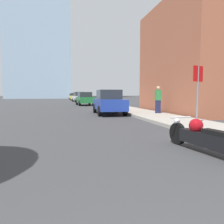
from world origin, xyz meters
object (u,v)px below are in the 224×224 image
motorcycle (204,137)px  parked_car_blue (109,102)px  parked_car_green (85,99)px  parked_car_white (79,97)px  pedestrian (158,99)px  parked_car_silver (73,96)px  parked_car_yellow (75,97)px  stop_sign (198,85)px

motorcycle → parked_car_blue: bearing=82.4°
parked_car_blue → parked_car_green: parked_car_blue is taller
parked_car_white → pedestrian: size_ratio=2.68×
motorcycle → parked_car_silver: (-0.18, 55.04, 0.41)m
parked_car_yellow → stop_sign: 41.63m
motorcycle → parked_car_blue: 9.89m
parked_car_green → stop_sign: size_ratio=1.89×
motorcycle → parked_car_green: 22.02m
parked_car_white → stop_sign: (2.16, -31.04, 0.84)m
motorcycle → parked_car_yellow: bearing=82.4°
parked_car_white → parked_car_silver: (-0.04, 20.77, -0.07)m
parked_car_white → parked_car_blue: bearing=-95.4°
motorcycle → parked_car_yellow: parked_car_yellow is taller
motorcycle → parked_car_blue: size_ratio=0.60×
parked_car_green → stop_sign: bearing=-85.9°
parked_car_silver → parked_car_yellow: bearing=-89.4°
stop_sign → pedestrian: (0.74, 5.10, -0.68)m
motorcycle → parked_car_blue: parked_car_blue is taller
stop_sign → parked_car_yellow: bearing=93.1°
parked_car_yellow → parked_car_silver: 10.26m
parked_car_white → parked_car_silver: 20.77m
parked_car_white → parked_car_yellow: parked_car_white is taller
parked_car_green → parked_car_silver: 33.03m
parked_car_yellow → parked_car_silver: bearing=93.1°
motorcycle → parked_car_green: bearing=83.1°
motorcycle → pedestrian: (2.76, 8.34, 0.64)m
parked_car_green → parked_car_blue: bearing=-91.7°
motorcycle → parked_car_white: size_ratio=0.56×
parked_car_blue → parked_car_white: parked_car_white is taller
motorcycle → pedestrian: size_ratio=1.49×
parked_car_blue → parked_car_silver: (-0.13, 45.16, -0.03)m
parked_car_blue → parked_car_white: bearing=92.1°
pedestrian → parked_car_green: bearing=102.9°
parked_car_green → stop_sign: (2.40, -18.78, 0.89)m
motorcycle → parked_car_yellow: 44.79m
parked_car_white → parked_car_silver: parked_car_white is taller
stop_sign → parked_car_blue: bearing=107.3°
parked_car_blue → parked_car_silver: parked_car_blue is taller
parked_car_blue → parked_car_green: 12.13m
parked_car_blue → pedestrian: size_ratio=2.48×
parked_car_yellow → motorcycle: bearing=-86.2°
parked_car_blue → parked_car_yellow: 34.90m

